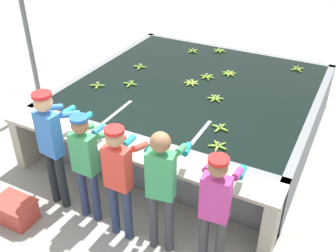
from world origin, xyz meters
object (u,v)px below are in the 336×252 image
worker_1 (87,159)px  banana_bunch_floating_2 (191,83)px  banana_bunch_ledge_0 (168,155)px  crate (15,210)px  banana_bunch_floating_7 (130,84)px  worker_0 (52,139)px  banana_bunch_floating_3 (215,98)px  banana_bunch_floating_8 (140,67)px  worker_4 (216,203)px  knife_0 (48,125)px  banana_bunch_floating_11 (220,128)px  banana_bunch_floating_5 (229,73)px  banana_bunch_floating_0 (297,69)px  worker_3 (162,182)px  banana_bunch_floating_6 (218,146)px  knife_1 (216,177)px  banana_bunch_floating_4 (219,51)px  banana_bunch_floating_1 (207,77)px  support_post_left (27,31)px  banana_bunch_floating_10 (97,85)px  worker_2 (120,173)px  banana_bunch_floating_9 (193,51)px

worker_1 → banana_bunch_floating_2: 2.70m
banana_bunch_ledge_0 → crate: banana_bunch_ledge_0 is taller
crate → banana_bunch_floating_7: bearing=86.6°
worker_0 → banana_bunch_floating_3: worker_0 is taller
worker_1 → banana_bunch_floating_2: worker_1 is taller
worker_1 → banana_bunch_floating_3: bearing=70.7°
worker_1 → banana_bunch_floating_8: (-0.94, 2.87, -0.04)m
worker_4 → knife_0: size_ratio=4.70×
worker_4 → banana_bunch_floating_11: size_ratio=5.62×
banana_bunch_floating_3 → banana_bunch_floating_5: size_ratio=1.01×
banana_bunch_floating_0 → banana_bunch_floating_7: (-2.46, -1.99, 0.00)m
worker_3 → banana_bunch_floating_6: bearing=77.1°
worker_4 → knife_1: size_ratio=4.52×
banana_bunch_floating_8 → knife_0: 2.43m
worker_3 → banana_bunch_floating_4: worker_3 is taller
banana_bunch_floating_1 → knife_0: banana_bunch_floating_1 is taller
banana_bunch_floating_4 → banana_bunch_ledge_0: 3.84m
banana_bunch_floating_4 → banana_bunch_floating_11: bearing=-68.8°
banana_bunch_ledge_0 → crate: 2.20m
worker_4 → banana_bunch_floating_6: 1.15m
banana_bunch_floating_2 → worker_1: bearing=-94.8°
banana_bunch_floating_3 → crate: size_ratio=0.51×
banana_bunch_floating_6 → support_post_left: (-4.11, 0.89, 0.69)m
knife_0 → banana_bunch_floating_7: bearing=78.9°
banana_bunch_floating_0 → support_post_left: size_ratio=0.07×
banana_bunch_floating_10 → knife_0: 1.40m
banana_bunch_floating_5 → banana_bunch_floating_8: size_ratio=1.00×
knife_0 → worker_0: bearing=-41.3°
worker_0 → crate: 1.12m
banana_bunch_floating_7 → banana_bunch_floating_11: bearing=-18.4°
worker_2 → worker_3: size_ratio=0.95×
knife_1 → crate: knife_1 is taller
banana_bunch_floating_3 → banana_bunch_floating_7: 1.53m
banana_bunch_floating_0 → banana_bunch_floating_6: 3.09m
worker_0 → banana_bunch_floating_11: 2.32m
worker_3 → knife_0: size_ratio=5.08×
banana_bunch_floating_0 → banana_bunch_floating_1: size_ratio=0.83×
banana_bunch_floating_3 → banana_bunch_floating_0: bearing=62.6°
worker_1 → knife_0: (-1.04, 0.44, -0.05)m
banana_bunch_floating_2 → banana_bunch_floating_5: bearing=56.2°
banana_bunch_floating_5 → worker_2: bearing=-92.2°
banana_bunch_floating_8 → banana_bunch_floating_2: bearing=-9.1°
banana_bunch_ledge_0 → banana_bunch_floating_5: bearing=93.5°
banana_bunch_floating_9 → crate: size_ratio=0.49×
banana_bunch_ledge_0 → knife_1: (0.72, -0.13, -0.01)m
banana_bunch_floating_5 → banana_bunch_floating_10: size_ratio=1.05×
banana_bunch_floating_7 → banana_bunch_floating_0: bearing=39.0°
worker_4 → banana_bunch_floating_2: bearing=119.3°
worker_0 → worker_2: bearing=-4.8°
banana_bunch_floating_11 → banana_bunch_ledge_0: 0.99m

